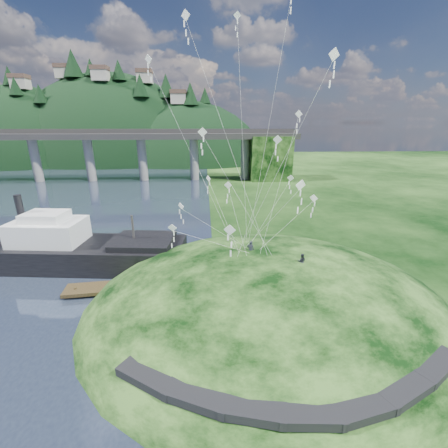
{
  "coord_description": "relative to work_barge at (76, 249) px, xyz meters",
  "views": [
    {
      "loc": [
        2.19,
        -22.61,
        16.71
      ],
      "look_at": [
        4.0,
        6.0,
        7.0
      ],
      "focal_mm": 24.0,
      "sensor_mm": 36.0,
      "label": 1
    }
  ],
  "objects": [
    {
      "name": "ground",
      "position": [
        13.73,
        -11.96,
        -2.21
      ],
      "size": [
        320.0,
        320.0,
        0.0
      ],
      "primitive_type": "plane",
      "color": "black",
      "rests_on": "ground"
    },
    {
      "name": "grass_hill",
      "position": [
        21.73,
        -9.96,
        -3.71
      ],
      "size": [
        36.0,
        32.0,
        13.0
      ],
      "color": "black",
      "rests_on": "ground"
    },
    {
      "name": "footpath",
      "position": [
        21.19,
        -21.71,
        -0.13
      ],
      "size": [
        22.29,
        5.84,
        0.83
      ],
      "color": "black",
      "rests_on": "ground"
    },
    {
      "name": "bridge",
      "position": [
        -12.73,
        58.1,
        7.49
      ],
      "size": [
        160.0,
        11.0,
        15.0
      ],
      "color": "#2D2B2B",
      "rests_on": "ground"
    },
    {
      "name": "far_ridge",
      "position": [
        -29.85,
        110.21,
        -9.65
      ],
      "size": [
        153.0,
        70.0,
        94.5
      ],
      "color": "black",
      "rests_on": "ground"
    },
    {
      "name": "work_barge",
      "position": [
        0.0,
        0.0,
        0.0
      ],
      "size": [
        25.79,
        9.45,
        8.82
      ],
      "color": "black",
      "rests_on": "ground"
    },
    {
      "name": "wooden_dock",
      "position": [
        8.79,
        -6.25,
        -1.74
      ],
      "size": [
        15.11,
        3.77,
        1.07
      ],
      "color": "#332715",
      "rests_on": "ground"
    },
    {
      "name": "kite_flyers",
      "position": [
        22.37,
        -9.34,
        3.56
      ],
      "size": [
        5.02,
        3.54,
        1.9
      ],
      "color": "#242630",
      "rests_on": "ground"
    },
    {
      "name": "kite_swarm",
      "position": [
        18.77,
        -6.86,
        13.71
      ],
      "size": [
        17.04,
        16.69,
        21.59
      ],
      "color": "white",
      "rests_on": "ground"
    }
  ]
}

